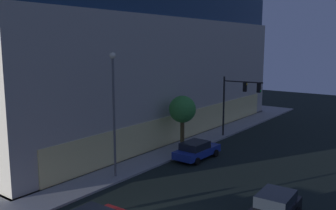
{
  "coord_description": "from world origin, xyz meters",
  "views": [
    {
      "loc": [
        -13.5,
        -11.05,
        9.44
      ],
      "look_at": [
        4.07,
        2.12,
        5.82
      ],
      "focal_mm": 39.72,
      "sensor_mm": 36.0,
      "label": 1
    }
  ],
  "objects": [
    {
      "name": "car_black",
      "position": [
        4.58,
        -4.49,
        0.86
      ],
      "size": [
        4.32,
        2.25,
        1.66
      ],
      "color": "black",
      "rests_on": "ground"
    },
    {
      "name": "sidewalk_tree",
      "position": [
        13.34,
        7.46,
        3.65
      ],
      "size": [
        2.42,
        2.42,
        4.77
      ],
      "color": "#4D3F1E",
      "rests_on": "sidewalk_corner"
    },
    {
      "name": "car_blue",
      "position": [
        11.73,
        4.91,
        0.77
      ],
      "size": [
        4.57,
        2.21,
        1.5
      ],
      "color": "navy",
      "rests_on": "ground"
    },
    {
      "name": "modern_building",
      "position": [
        16.65,
        24.69,
        7.54
      ],
      "size": [
        38.08,
        31.48,
        15.23
      ],
      "color": "#4C4C51",
      "rests_on": "ground"
    },
    {
      "name": "street_lamp_sidewalk",
      "position": [
        4.49,
        7.11,
        5.57
      ],
      "size": [
        0.44,
        0.44,
        8.74
      ],
      "color": "#5D5D5D",
      "rests_on": "sidewalk_corner"
    },
    {
      "name": "traffic_light_far_corner",
      "position": [
        19.84,
        5.24,
        4.43
      ],
      "size": [
        0.54,
        4.08,
        6.07
      ],
      "color": "black",
      "rests_on": "sidewalk_corner"
    }
  ]
}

